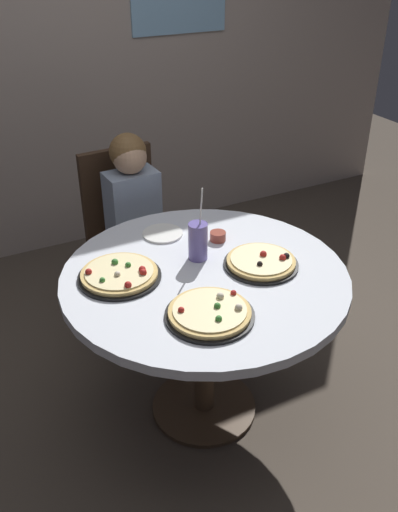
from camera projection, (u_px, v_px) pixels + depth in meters
name	position (u px, v px, depth m)	size (l,w,h in m)	color
ground_plane	(204.00, 407.00, 2.59)	(8.00, 8.00, 0.00)	#4C4238
wall_with_window	(57.00, 21.00, 3.29)	(5.20, 0.14, 2.90)	#A8998E
dining_table	(205.00, 294.00, 2.25)	(1.15, 1.15, 0.75)	silver
chair_wooden	(127.00, 228.00, 3.00)	(0.42, 0.42, 0.95)	#382619
diner_child	(141.00, 250.00, 2.88)	(0.27, 0.42, 1.08)	#3F4766
pizza_veggie	(120.00, 274.00, 2.16)	(0.33, 0.33, 0.05)	black
pizza_cheese	(261.00, 262.00, 2.24)	(0.30, 0.30, 0.05)	black
pizza_pepperoni	(210.00, 313.00, 1.94)	(0.32, 0.32, 0.05)	black
soda_cup	(198.00, 241.00, 2.25)	(0.08, 0.08, 0.31)	#6659A5
sauce_bowl	(218.00, 236.00, 2.42)	(0.07, 0.07, 0.04)	brown
plate_small	(163.00, 234.00, 2.47)	(0.18, 0.18, 0.01)	white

